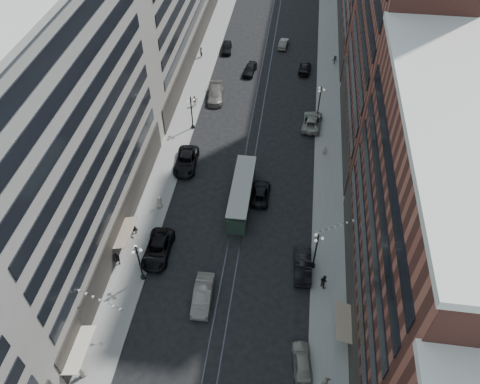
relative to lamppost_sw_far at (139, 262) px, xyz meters
The scene contains 34 objects.
ground 33.44m from the lamppost_sw_far, 73.96° to the left, with size 220.00×220.00×0.00m, color black.
sidewalk_west 42.15m from the lamppost_sw_far, 92.45° to the left, with size 4.00×180.00×0.15m, color gray.
sidewalk_east 46.70m from the lamppost_sw_far, 64.31° to the left, with size 4.00×180.00×0.15m, color gray.
rail_west 42.96m from the lamppost_sw_far, 78.56° to the left, with size 0.12×180.00×0.02m, color #2D2D33.
rail_east 43.26m from the lamppost_sw_far, 76.74° to the left, with size 0.12×180.00×0.02m, color #2D2D33.
building_west_mid 14.31m from the lamppost_sw_far, 147.34° to the left, with size 8.00×36.00×28.00m, color gray.
building_east_mid 27.67m from the lamppost_sw_far, ahead, with size 8.00×30.00×24.00m, color brown.
lamppost_sw_far is the anchor object (origin of this frame).
lamppost_sw_mid 27.00m from the lamppost_sw_far, 90.00° to the left, with size 1.03×1.14×5.52m.
lamppost_se_far 18.83m from the lamppost_sw_far, 12.26° to the left, with size 1.03×1.14×5.52m.
lamppost_se_mid 36.91m from the lamppost_sw_far, 60.10° to the left, with size 1.03×1.14×5.52m.
streetcar 15.93m from the lamppost_sw_far, 54.50° to the left, with size 2.44×11.05×3.06m.
car_2 4.26m from the lamppost_sw_far, 77.21° to the left, with size 2.80×6.08×1.69m, color black.
car_4 19.28m from the lamppost_sw_far, 23.09° to the right, with size 1.75×4.34×1.48m, color gray.
pedestrian_1 11.75m from the lamppost_sw_far, 102.73° to the right, with size 0.77×0.42×1.57m, color #A09785.
pedestrian_2 4.14m from the lamppost_sw_far, 156.55° to the left, with size 0.87×0.48×1.80m, color black.
car_7 18.86m from the lamppost_sw_far, 87.55° to the left, with size 2.86×6.21×1.73m, color black.
car_8 35.31m from the lamppost_sw_far, 86.65° to the left, with size 2.40×5.89×1.71m, color #68645C.
car_9 50.67m from the lamppost_sw_far, 88.32° to the left, with size 1.77×4.39×1.50m, color black.
car_10 17.68m from the lamppost_sw_far, 11.28° to the left, with size 1.86×5.32×1.75m, color black.
car_11 34.89m from the lamppost_sw_far, 59.63° to the left, with size 2.69×5.83×1.62m, color gray.
car_12 48.24m from the lamppost_sw_far, 70.60° to the left, with size 1.94×4.77×1.38m, color black.
car_13 44.20m from the lamppost_sw_far, 81.38° to the left, with size 1.85×4.59×1.56m, color black.
car_14 54.92m from the lamppost_sw_far, 77.61° to the left, with size 1.46×4.18×1.38m, color #646259.
pedestrian_5 7.07m from the lamppost_sw_far, 114.71° to the left, with size 1.54×0.44×1.66m, color black.
pedestrian_6 32.76m from the lamppost_sw_far, 91.46° to the left, with size 1.05×0.48×1.78m, color #9F9A83.
pedestrian_7 19.68m from the lamppost_sw_far, ahead, with size 0.89×0.49×1.82m, color black.
pedestrian_8 30.34m from the lamppost_sw_far, 49.91° to the left, with size 0.64×0.42×1.76m, color #BDAE9D.
pedestrian_9 52.80m from the lamppost_sw_far, 66.37° to the left, with size 1.01×0.42×1.57m, color black.
car_extra_0 18.33m from the lamppost_sw_far, 50.94° to the left, with size 2.30×4.98×1.39m, color black.
car_extra_1 7.54m from the lamppost_sw_far, 13.92° to the right, with size 1.87×5.37×1.77m, color slate.
pedestrian_extra_0 47.77m from the lamppost_sw_far, 93.26° to the left, with size 0.69×0.45×1.90m, color black.
pedestrian_extra_1 21.94m from the lamppost_sw_far, 25.32° to the right, with size 1.11×0.50×1.89m, color #C0B69F.
pedestrian_extra_2 10.79m from the lamppost_sw_far, 94.37° to the left, with size 0.88×0.48×1.80m, color #B1A693.
Camera 1 is at (5.16, 0.40, 43.28)m, focal length 35.00 mm.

